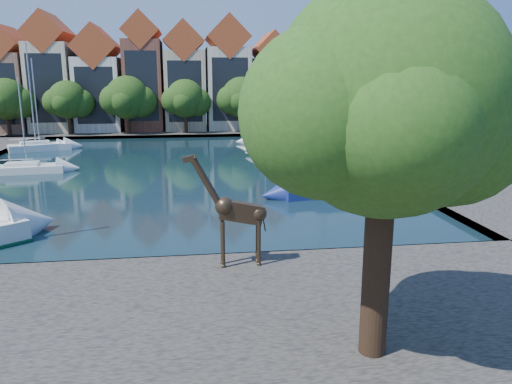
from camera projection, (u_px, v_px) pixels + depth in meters
ground at (142, 267)px, 22.67m from camera, size 160.00×160.00×0.00m
water_basin at (164, 170)px, 45.82m from camera, size 38.00×50.00×0.08m
near_quay at (123, 342)px, 15.86m from camera, size 50.00×14.00×0.50m
far_quay at (173, 130)px, 76.64m from camera, size 60.00×16.00×0.50m
right_quay at (422, 161)px, 49.05m from camera, size 14.00×52.00×0.50m
plane_tree at (390, 108)px, 13.23m from camera, size 8.32×6.40×10.62m
townhouse_west_end at (10, 83)px, 71.99m from camera, size 5.44×9.18×14.93m
townhouse_west_mid at (53, 77)px, 72.57m from camera, size 5.94×9.18×16.79m
townhouse_west_inner at (100, 83)px, 73.63m from camera, size 6.43×9.18×15.15m
townhouse_center at (144, 76)px, 74.25m from camera, size 5.44×9.18×16.93m
townhouse_east_inner at (185, 81)px, 75.18m from camera, size 5.94×9.18×15.79m
townhouse_east_mid at (228, 78)px, 75.95m from camera, size 6.43×9.18×16.65m
townhouse_east_end at (270, 85)px, 77.03m from camera, size 5.44×9.18×14.43m
far_tree_far_west at (7, 101)px, 67.33m from camera, size 7.28×5.60×7.68m
far_tree_west at (68, 101)px, 68.40m from camera, size 6.76×5.20×7.36m
far_tree_mid_west at (128, 99)px, 69.40m from camera, size 7.80×6.00×8.00m
far_tree_mid_east at (186, 100)px, 70.49m from camera, size 7.02×5.40×7.52m
far_tree_east at (242, 99)px, 71.51m from camera, size 7.54×5.80×7.84m
far_tree_far_east at (297, 100)px, 72.60m from camera, size 6.76×5.20×7.36m
giraffe_statue at (235, 212)px, 21.10m from camera, size 3.40×0.61×4.86m
sailboat_left_c at (27, 167)px, 44.19m from camera, size 6.40×2.83×8.29m
sailboat_left_d at (36, 145)px, 56.83m from camera, size 6.13×4.18×11.89m
sailboat_left_e at (40, 145)px, 57.29m from camera, size 6.96×4.34×10.30m
sailboat_right_a at (322, 185)px, 37.01m from camera, size 5.90×3.08×10.18m
sailboat_right_b at (326, 186)px, 36.03m from camera, size 7.22×3.79×12.95m
sailboat_right_c at (277, 147)px, 55.30m from camera, size 5.90×3.74×10.11m
sailboat_right_d at (265, 139)px, 63.47m from camera, size 5.46×2.22×9.86m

